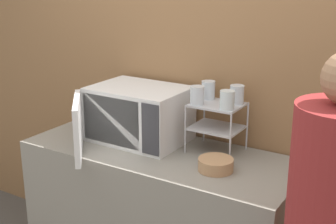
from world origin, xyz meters
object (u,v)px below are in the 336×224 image
at_px(microwave, 136,114).
at_px(glass_back_left, 208,90).
at_px(dish_rack, 217,117).
at_px(glass_front_right, 227,100).
at_px(glass_front_left, 197,95).
at_px(glass_back_right, 237,94).
at_px(bowl, 216,165).

xyz_separation_m(microwave, glass_back_left, (0.40, 0.17, 0.17)).
xyz_separation_m(dish_rack, glass_front_right, (0.09, -0.07, 0.13)).
bearing_deg(glass_front_right, dish_rack, 141.67).
bearing_deg(glass_front_left, glass_front_right, -0.50).
bearing_deg(glass_back_right, glass_front_left, -143.39).
relative_size(glass_front_right, bowl, 0.57).
xyz_separation_m(glass_front_right, bowl, (0.03, -0.17, -0.31)).
height_order(dish_rack, glass_back_left, glass_back_left).
xyz_separation_m(glass_back_right, glass_back_left, (-0.19, 0.01, 0.00)).
distance_m(glass_back_right, glass_front_right, 0.14).
distance_m(glass_front_left, bowl, 0.42).
distance_m(microwave, glass_front_right, 0.62).
bearing_deg(glass_front_left, microwave, -176.36).
distance_m(glass_front_left, glass_back_right, 0.23).
distance_m(glass_front_left, glass_front_right, 0.19).
bearing_deg(microwave, glass_front_left, 3.64).
bearing_deg(glass_front_right, glass_front_left, 179.50).
distance_m(microwave, glass_back_right, 0.64).
bearing_deg(bowl, glass_back_left, 124.33).
bearing_deg(microwave, glass_front_right, 2.34).
relative_size(microwave, glass_back_right, 7.29).
bearing_deg(dish_rack, bowl, -63.85).
xyz_separation_m(dish_rack, glass_back_left, (-0.10, 0.07, 0.13)).
distance_m(dish_rack, glass_back_left, 0.18).
distance_m(glass_front_left, glass_back_left, 0.14).
height_order(glass_front_left, glass_back_left, same).
xyz_separation_m(glass_front_left, glass_front_right, (0.19, -0.00, 0.00)).
distance_m(glass_front_right, glass_back_left, 0.24).
distance_m(dish_rack, bowl, 0.33).
relative_size(glass_back_left, bowl, 0.57).
distance_m(glass_back_right, glass_back_left, 0.19).
height_order(dish_rack, bowl, dish_rack).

